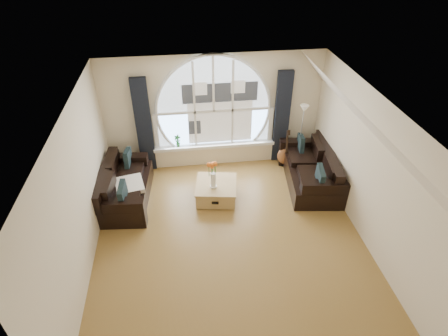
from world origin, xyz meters
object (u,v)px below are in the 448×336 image
Objects in this scene: floor_lamp at (300,137)px; potted_plant at (178,141)px; sofa_left at (125,185)px; sofa_right at (310,169)px; coffee_chest at (216,190)px; guitar at (286,148)px; vase_flowers at (213,172)px.

floor_lamp is 2.89m from potted_plant.
sofa_left is 0.96× the size of sofa_right.
guitar is at bearing 38.79° from coffee_chest.
coffee_chest is at bearing 52.29° from vase_flowers.
potted_plant is at bearing 115.38° from vase_flowers.
guitar is at bearing 123.43° from sofa_right.
floor_lamp is at bearing -6.96° from potted_plant.
potted_plant is (-0.69, 1.45, -0.07)m from vase_flowers.
sofa_left is 4.07m from sofa_right.
coffee_chest is at bearing -0.60° from sofa_left.
sofa_right is 2.24× the size of coffee_chest.
sofa_left reaches higher than coffee_chest.
potted_plant is (-2.87, 0.35, -0.10)m from floor_lamp.
guitar is at bearing 17.43° from sofa_left.
sofa_right is 3.13m from potted_plant.
guitar is at bearing 30.46° from vase_flowers.
sofa_left is 1.91m from vase_flowers.
vase_flowers is (-0.07, -0.09, 0.56)m from coffee_chest.
vase_flowers is (1.85, -0.28, 0.37)m from sofa_left.
guitar is at bearing -8.19° from potted_plant.
guitar is (-0.34, -0.01, -0.27)m from floor_lamp.
floor_lamp is (4.03, 0.82, 0.40)m from sofa_left.
coffee_chest is 0.57m from vase_flowers.
sofa_left is 1.94m from coffee_chest.
vase_flowers is 2.44m from floor_lamp.
sofa_right is 2.74× the size of vase_flowers.
vase_flowers is at bearing -164.35° from sofa_right.
sofa_right is 1.20× the size of floor_lamp.
coffee_chest is at bearing -60.95° from potted_plant.
potted_plant is (-2.91, 1.12, 0.30)m from sofa_right.
sofa_right reaches higher than sofa_left.
sofa_right is (4.07, 0.05, 0.00)m from sofa_left.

